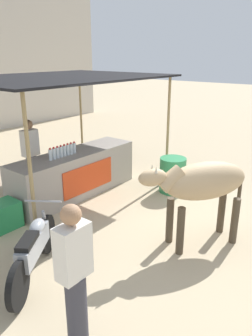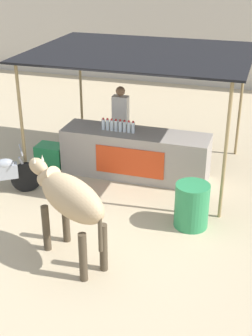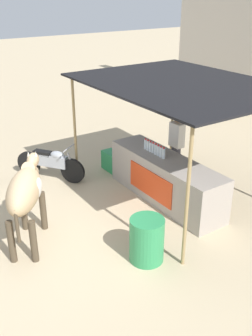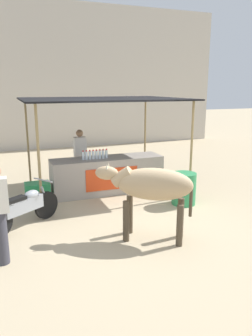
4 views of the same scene
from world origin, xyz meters
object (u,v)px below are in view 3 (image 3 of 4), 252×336
stall_counter (165,179)px  vendor_behind_counter (176,147)px  water_barrel (147,240)px  cooler_box (115,161)px  motorcycle_parked (51,162)px  cow (25,191)px

stall_counter → vendor_behind_counter: bearing=126.6°
stall_counter → water_barrel: bearing=-47.2°
cooler_box → motorcycle_parked: motorcycle_parked is taller
vendor_behind_counter → water_barrel: bearing=-49.1°
cooler_box → water_barrel: size_ratio=0.77×
cooler_box → water_barrel: water_barrel is taller
stall_counter → motorcycle_parked: 2.80m
motorcycle_parked → cooler_box: bearing=74.8°
vendor_behind_counter → motorcycle_parked: 2.97m
water_barrel → cooler_box: bearing=156.1°
stall_counter → cooler_box: 1.89m
stall_counter → vendor_behind_counter: (-0.56, 0.75, 0.37)m
vendor_behind_counter → stall_counter: bearing=-53.4°
stall_counter → cow: size_ratio=1.73×
cow → motorcycle_parked: 2.64m
stall_counter → motorcycle_parked: (-2.28, -1.63, -0.05)m
cow → motorcycle_parked: size_ratio=1.14×
stall_counter → cow: (-0.12, -3.00, 0.55)m
water_barrel → stall_counter: bearing=132.8°
cow → cooler_box: bearing=121.1°
vendor_behind_counter → cooler_box: size_ratio=2.75×
cooler_box → motorcycle_parked: (-0.42, -1.53, 0.19)m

